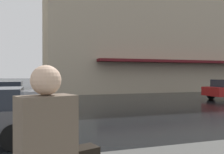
# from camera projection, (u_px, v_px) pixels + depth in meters

# --- Properties ---
(haussmann_block_corner) EXTENTS (18.90, 27.42, 20.18)m
(haussmann_block_corner) POSITION_uv_depth(u_px,v_px,m) (150.00, 14.00, 32.09)
(haussmann_block_corner) COLOR tan
(haussmann_block_corner) RESTS_ON ground_plane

